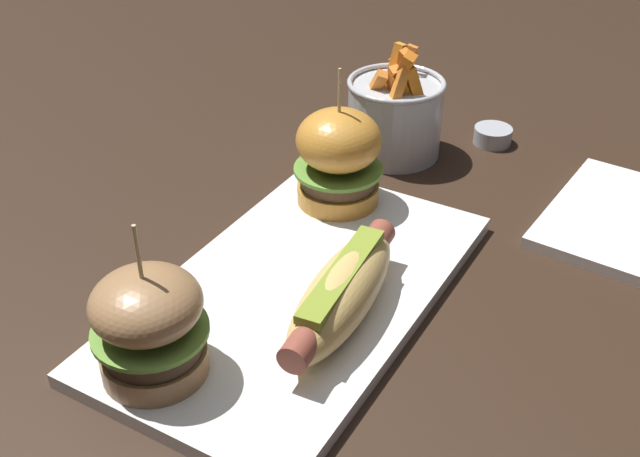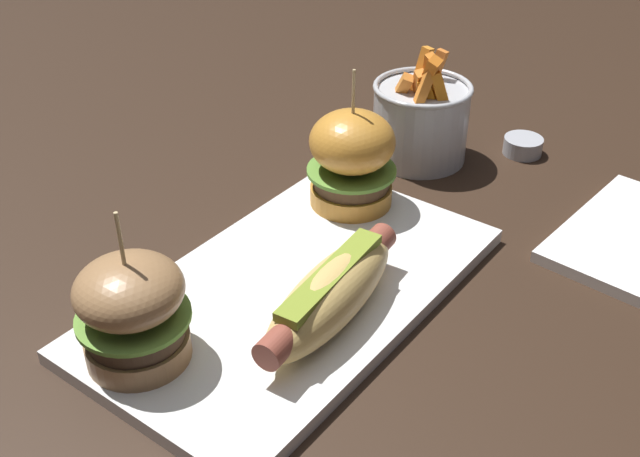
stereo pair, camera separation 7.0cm
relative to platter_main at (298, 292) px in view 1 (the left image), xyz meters
The scene contains 7 objects.
ground_plane 0.01m from the platter_main, ahead, with size 3.00×3.00×0.00m, color black.
platter_main is the anchor object (origin of this frame).
hot_dog 0.07m from the platter_main, 108.65° to the right, with size 0.19×0.07×0.05m.
slider_left 0.16m from the platter_main, 164.67° to the left, with size 0.09×0.09×0.14m.
slider_right 0.16m from the platter_main, 15.58° to the left, with size 0.09×0.09×0.15m.
fries_bucket 0.30m from the platter_main, ahead, with size 0.11×0.11×0.14m.
sauce_ramekin 0.38m from the platter_main, ahead, with size 0.05×0.05×0.02m.
Camera 1 is at (-0.47, -0.29, 0.44)m, focal length 43.70 mm.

